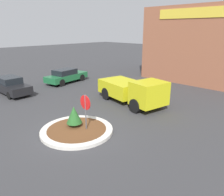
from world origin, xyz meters
TOP-DOWN VIEW (x-y plane):
  - ground_plane at (0.00, 0.00)m, footprint 120.00×120.00m
  - traffic_island at (0.00, 0.00)m, footprint 3.95×3.95m
  - stop_sign at (0.36, 0.38)m, footprint 0.81×0.07m
  - island_shrub at (-0.38, 0.13)m, footprint 0.87×0.87m
  - utility_truck at (-0.86, 5.82)m, footprint 5.99×3.30m
  - storefront_building at (0.71, 17.01)m, footprint 13.74×6.07m
  - parked_sedan_green at (-10.03, 6.20)m, footprint 2.48×4.86m
  - parked_sedan_black at (-10.01, 0.48)m, footprint 4.55×1.86m

SIDE VIEW (x-z plane):
  - ground_plane at x=0.00m, z-range 0.00..0.00m
  - traffic_island at x=0.00m, z-range 0.00..0.17m
  - parked_sedan_black at x=-10.01m, z-range -0.01..1.48m
  - parked_sedan_green at x=-10.03m, z-range 0.02..1.45m
  - island_shrub at x=-0.38m, z-range 0.28..1.45m
  - utility_truck at x=-0.86m, z-range 0.03..2.05m
  - stop_sign at x=0.36m, z-range 0.42..2.53m
  - storefront_building at x=0.71m, z-range 0.00..7.60m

